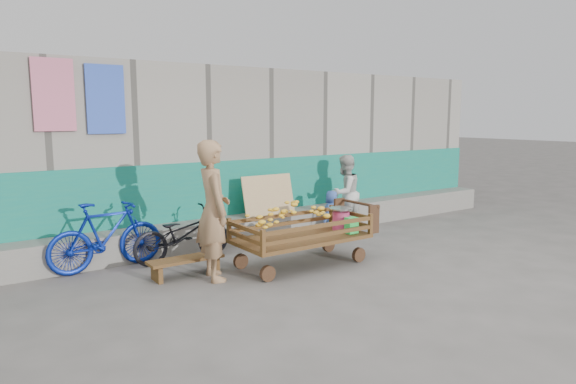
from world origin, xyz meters
TOP-DOWN VIEW (x-y plane):
  - ground at (0.00, 0.00)m, footprint 80.00×80.00m
  - building_wall at (-0.00, 4.05)m, footprint 12.00×3.50m
  - banana_cart at (-0.19, 0.64)m, footprint 2.12×0.97m
  - bench at (-1.74, 1.12)m, footprint 1.03×0.31m
  - vendor_man at (-1.47, 0.81)m, footprint 0.57×0.75m
  - woman at (1.91, 2.05)m, footprint 0.80×0.68m
  - child at (1.43, 1.86)m, footprint 0.48×0.41m
  - bicycle_dark at (-1.47, 1.85)m, footprint 1.56×0.60m
  - bicycle_blue at (-2.53, 2.05)m, footprint 1.65×0.55m

SIDE VIEW (x-z plane):
  - ground at x=0.00m, z-range 0.00..0.00m
  - bench at x=-1.74m, z-range 0.06..0.32m
  - bicycle_dark at x=-1.47m, z-range 0.00..0.81m
  - child at x=1.43m, z-range 0.00..0.83m
  - bicycle_blue at x=-2.53m, z-range 0.00..0.98m
  - banana_cart at x=-0.19m, z-range 0.16..1.06m
  - woman at x=1.91m, z-range 0.00..1.44m
  - vendor_man at x=-1.47m, z-range 0.00..1.86m
  - building_wall at x=0.00m, z-range -0.03..2.97m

